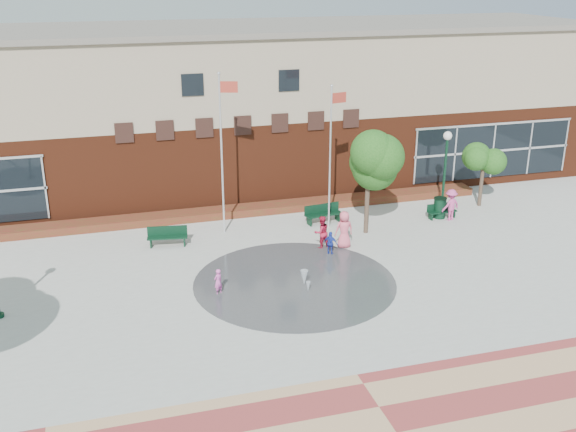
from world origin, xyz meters
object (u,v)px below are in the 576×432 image
object	(u,v)px
flagpole_left	(222,146)
flagpole_right	(331,150)
bench_left	(168,240)
trash_can	(440,208)
child_splash	(218,282)

from	to	relation	value
flagpole_left	flagpole_right	bearing A→B (deg)	8.92
flagpole_right	bench_left	bearing A→B (deg)	169.10
flagpole_left	trash_can	distance (m)	11.80
flagpole_right	child_splash	size ratio (longest dim) A/B	6.56
trash_can	child_splash	bearing A→B (deg)	-156.94
trash_can	flagpole_left	bearing A→B (deg)	174.56
child_splash	flagpole_right	bearing A→B (deg)	-173.60
bench_left	trash_can	size ratio (longest dim) A/B	1.73
trash_can	child_splash	xyz separation A→B (m)	(-12.67, -5.39, -0.01)
flagpole_left	child_splash	xyz separation A→B (m)	(-1.55, -6.45, -3.82)
flagpole_right	bench_left	distance (m)	8.88
flagpole_left	trash_can	size ratio (longest dim) A/B	7.11
flagpole_left	bench_left	size ratio (longest dim) A/B	4.10
trash_can	child_splash	distance (m)	13.77
trash_can	bench_left	bearing A→B (deg)	179.46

